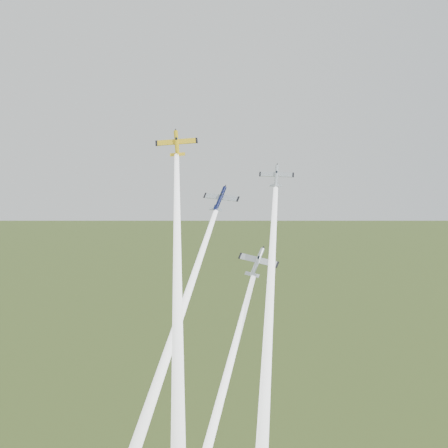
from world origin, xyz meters
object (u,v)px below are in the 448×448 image
plane_silver_low (257,262)px  plane_yellow (177,143)px  plane_navy (220,199)px  plane_silver_right (276,176)px

plane_silver_low → plane_yellow: bearing=167.3°
plane_yellow → plane_navy: (8.79, 0.75, -11.27)m
plane_navy → plane_silver_right: bearing=12.6°
plane_yellow → plane_silver_low: 29.59m
plane_yellow → plane_navy: plane_yellow is taller
plane_silver_right → plane_silver_low: bearing=-105.8°
plane_yellow → plane_silver_low: (15.92, -11.03, -22.37)m
plane_yellow → plane_navy: 14.31m
plane_silver_right → plane_yellow: bearing=-176.0°
plane_navy → plane_silver_right: 12.46m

